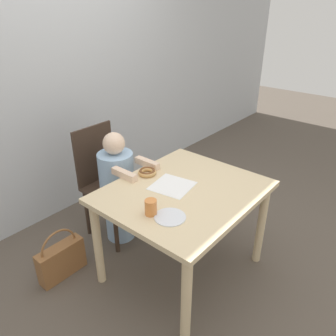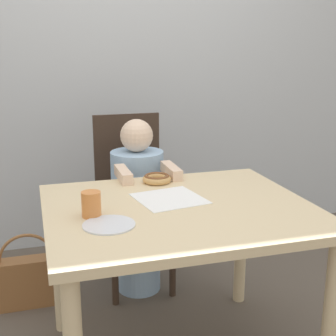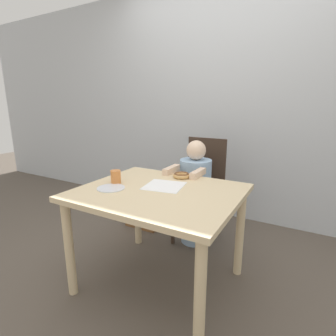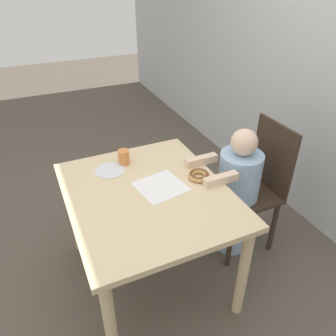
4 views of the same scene
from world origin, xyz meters
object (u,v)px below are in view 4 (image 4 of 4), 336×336
at_px(child_figure, 236,195).
at_px(cup, 124,157).
at_px(donut, 199,175).
at_px(chair, 252,188).
at_px(handbag, 193,187).

height_order(child_figure, cup, child_figure).
relative_size(donut, cup, 1.38).
height_order(donut, cup, cup).
relative_size(child_figure, donut, 7.26).
bearing_deg(chair, handbag, -167.15).
bearing_deg(cup, child_figure, 64.19).
bearing_deg(chair, donut, -87.19).
bearing_deg(handbag, donut, -27.00).
bearing_deg(child_figure, donut, -86.04).
bearing_deg(chair, child_figure, -90.00).
bearing_deg(cup, chair, 67.91).
bearing_deg(donut, handbag, 153.00).
relative_size(handbag, cup, 4.20).
height_order(child_figure, donut, child_figure).
bearing_deg(cup, handbag, 111.45).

